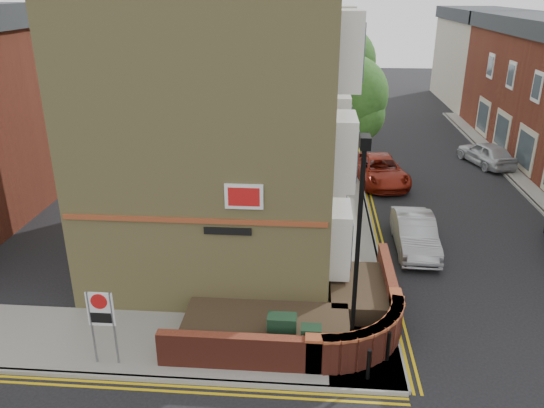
{
  "coord_description": "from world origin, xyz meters",
  "views": [
    {
      "loc": [
        0.39,
        -10.84,
        9.58
      ],
      "look_at": [
        -0.79,
        4.0,
        3.49
      ],
      "focal_mm": 35.0,
      "sensor_mm": 36.0,
      "label": 1
    }
  ],
  "objects_px": {
    "silver_car_near": "(415,233)",
    "lamppost": "(357,254)",
    "utility_cabinet_large": "(282,334)",
    "zone_sign": "(101,315)"
  },
  "relations": [
    {
      "from": "lamppost",
      "to": "utility_cabinet_large",
      "type": "xyz_separation_m",
      "value": [
        -1.9,
        0.1,
        -2.62
      ]
    },
    {
      "from": "zone_sign",
      "to": "silver_car_near",
      "type": "relative_size",
      "value": 0.53
    },
    {
      "from": "zone_sign",
      "to": "silver_car_near",
      "type": "height_order",
      "value": "zone_sign"
    },
    {
      "from": "lamppost",
      "to": "utility_cabinet_large",
      "type": "distance_m",
      "value": 3.24
    },
    {
      "from": "zone_sign",
      "to": "lamppost",
      "type": "bearing_deg",
      "value": 6.07
    },
    {
      "from": "silver_car_near",
      "to": "lamppost",
      "type": "bearing_deg",
      "value": -111.6
    },
    {
      "from": "utility_cabinet_large",
      "to": "silver_car_near",
      "type": "xyz_separation_m",
      "value": [
        4.78,
        6.95,
        -0.03
      ]
    },
    {
      "from": "lamppost",
      "to": "zone_sign",
      "type": "xyz_separation_m",
      "value": [
        -6.6,
        -0.7,
        -1.7
      ]
    },
    {
      "from": "zone_sign",
      "to": "silver_car_near",
      "type": "distance_m",
      "value": 12.28
    },
    {
      "from": "zone_sign",
      "to": "silver_car_near",
      "type": "xyz_separation_m",
      "value": [
        9.48,
        7.75,
        -0.96
      ]
    }
  ]
}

